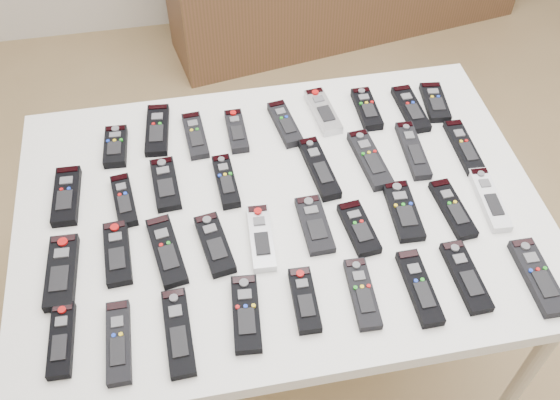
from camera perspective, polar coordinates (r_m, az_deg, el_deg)
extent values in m
plane|color=#93764B|center=(2.15, 2.58, -13.80)|extent=(4.00, 4.00, 0.00)
cube|color=white|center=(1.51, 0.00, -0.98)|extent=(1.25, 0.88, 0.04)
cylinder|color=beige|center=(1.81, 20.98, -15.47)|extent=(0.04, 0.04, 0.74)
cylinder|color=beige|center=(2.08, -17.54, -1.99)|extent=(0.04, 0.04, 0.74)
cylinder|color=beige|center=(2.17, 12.93, 2.30)|extent=(0.04, 0.04, 0.74)
cube|color=black|center=(1.66, -14.80, 4.75)|extent=(0.06, 0.14, 0.02)
cube|color=black|center=(1.69, -11.15, 6.30)|extent=(0.07, 0.19, 0.02)
cube|color=black|center=(1.66, -7.75, 5.87)|extent=(0.06, 0.17, 0.02)
cube|color=black|center=(1.66, -3.99, 6.31)|extent=(0.05, 0.15, 0.02)
cube|color=black|center=(1.67, 0.45, 6.98)|extent=(0.07, 0.17, 0.02)
cube|color=#B7B7BC|center=(1.71, 3.94, 8.08)|extent=(0.07, 0.18, 0.02)
cube|color=black|center=(1.73, 7.93, 8.25)|extent=(0.05, 0.15, 0.02)
cube|color=black|center=(1.76, 11.85, 8.16)|extent=(0.06, 0.18, 0.02)
cube|color=black|center=(1.79, 13.98, 8.67)|extent=(0.07, 0.15, 0.02)
cube|color=black|center=(1.58, -18.94, 0.36)|extent=(0.07, 0.18, 0.02)
cube|color=black|center=(1.53, -14.07, -0.04)|extent=(0.06, 0.16, 0.02)
cube|color=black|center=(1.55, -10.43, 1.44)|extent=(0.07, 0.17, 0.02)
cube|color=black|center=(1.53, -4.96, 1.72)|extent=(0.05, 0.16, 0.02)
cube|color=black|center=(1.56, 3.61, 2.91)|extent=(0.07, 0.20, 0.02)
cube|color=black|center=(1.59, 8.20, 3.69)|extent=(0.07, 0.20, 0.02)
cube|color=black|center=(1.64, 12.06, 4.47)|extent=(0.06, 0.20, 0.02)
cube|color=black|center=(1.68, 16.46, 4.65)|extent=(0.05, 0.19, 0.02)
cube|color=black|center=(1.44, -19.33, -6.22)|extent=(0.07, 0.19, 0.02)
cube|color=black|center=(1.44, -14.64, -4.72)|extent=(0.06, 0.17, 0.02)
cube|color=black|center=(1.42, -10.33, -4.59)|extent=(0.09, 0.20, 0.02)
cube|color=black|center=(1.41, -5.99, -4.05)|extent=(0.08, 0.17, 0.02)
cube|color=#B7B7BC|center=(1.42, -1.74, -3.45)|extent=(0.06, 0.18, 0.02)
cube|color=black|center=(1.44, 3.18, -2.27)|extent=(0.06, 0.16, 0.02)
cube|color=black|center=(1.45, 7.21, -2.59)|extent=(0.07, 0.15, 0.02)
cube|color=black|center=(1.50, 11.21, -0.99)|extent=(0.07, 0.18, 0.02)
cube|color=black|center=(1.53, 15.50, -0.80)|extent=(0.06, 0.18, 0.02)
cube|color=silver|center=(1.57, 18.59, 0.07)|extent=(0.06, 0.19, 0.02)
cube|color=black|center=(1.35, -19.35, -11.98)|extent=(0.05, 0.16, 0.02)
cube|color=black|center=(1.32, -14.54, -12.47)|extent=(0.05, 0.18, 0.02)
cube|color=black|center=(1.31, -9.28, -11.84)|extent=(0.06, 0.20, 0.02)
cube|color=black|center=(1.31, -3.12, -10.33)|extent=(0.07, 0.18, 0.02)
cube|color=black|center=(1.33, 2.26, -9.12)|extent=(0.05, 0.15, 0.02)
cube|color=black|center=(1.35, 7.53, -8.47)|extent=(0.06, 0.17, 0.02)
cube|color=black|center=(1.37, 12.63, -7.81)|extent=(0.05, 0.18, 0.02)
cube|color=black|center=(1.42, 16.62, -6.72)|extent=(0.06, 0.18, 0.02)
cube|color=black|center=(1.47, 22.50, -6.50)|extent=(0.06, 0.19, 0.02)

